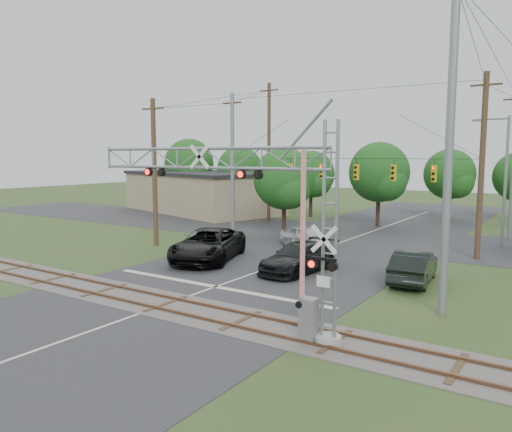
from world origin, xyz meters
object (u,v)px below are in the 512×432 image
Objects in this scene: crossing_gantry at (246,203)px; traffic_signal_span at (351,167)px; streetlight at (503,175)px; pickup_black at (208,245)px; sedan_silver at (308,237)px; car_dark at (299,258)px; commercial_building at (201,192)px.

traffic_signal_span reaches higher than crossing_gantry.
crossing_gantry is 24.06m from streetlight.
traffic_signal_span is 2.11× the size of streetlight.
sedan_silver is (3.20, 7.12, -0.21)m from pickup_black.
car_dark is at bearing -16.47° from pickup_black.
sedan_silver is at bearing -145.78° from streetlight.
crossing_gantry is at bearing -67.67° from car_dark.
pickup_black reaches higher than car_dark.
commercial_building is (-26.54, 29.41, -2.42)m from crossing_gantry.
streetlight is at bearing -36.11° from sedan_silver.
streetlight is (32.11, -6.01, 2.83)m from commercial_building.
car_dark is (0.95, -9.35, -4.86)m from traffic_signal_span.
crossing_gantry is 0.52× the size of commercial_building.
pickup_black is (-5.24, -9.70, -4.69)m from traffic_signal_span.
sedan_silver is 0.49× the size of streetlight.
sedan_silver is at bearing -128.26° from traffic_signal_span.
sedan_silver is (-2.03, -2.58, -4.90)m from traffic_signal_span.
sedan_silver is at bearing 109.67° from crossing_gantry.
streetlight reaches higher than crossing_gantry.
car_dark is at bearing -23.24° from commercial_building.
streetlight reaches higher than pickup_black.
crossing_gantry is at bearing -78.88° from traffic_signal_span.
traffic_signal_span is at bearing 101.12° from crossing_gantry.
car_dark is 0.26× the size of commercial_building.
traffic_signal_span is 10.48m from streetlight.
commercial_building reaches higher than pickup_black.
traffic_signal_span reaches higher than pickup_black.
crossing_gantry is 18.74m from traffic_signal_span.
streetlight is at bearing 76.63° from crossing_gantry.
car_dark reaches higher than sedan_silver.
commercial_building is at bearing 154.28° from traffic_signal_span.
crossing_gantry is 10.17m from car_dark.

